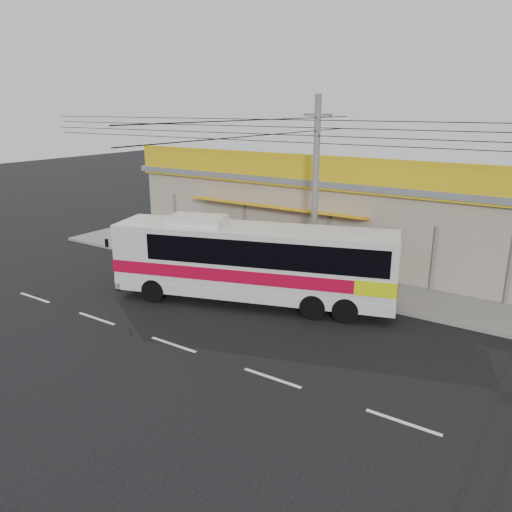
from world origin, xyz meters
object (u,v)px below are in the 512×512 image
at_px(coach_bus, 257,259).
at_px(utility_pole, 317,131).
at_px(motorbike_red, 223,246).
at_px(motorbike_dark, 225,241).

xyz_separation_m(coach_bus, utility_pole, (1.00, 3.05, 5.01)).
bearing_deg(coach_bus, utility_pole, 53.87).
relative_size(motorbike_red, motorbike_dark, 0.90).
distance_m(motorbike_red, utility_pole, 8.94).
bearing_deg(motorbike_red, motorbike_dark, 4.01).
bearing_deg(motorbike_red, coach_bus, -154.37).
height_order(motorbike_red, motorbike_dark, motorbike_dark).
height_order(coach_bus, motorbike_dark, coach_bus).
height_order(coach_bus, motorbike_red, coach_bus).
bearing_deg(motorbike_dark, utility_pole, -119.65).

